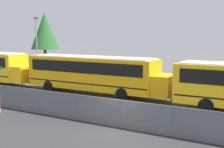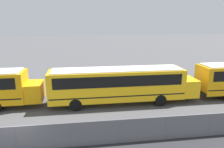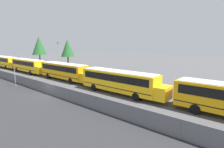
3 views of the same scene
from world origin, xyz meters
TOP-DOWN VIEW (x-y plane):
  - fence at (-0.00, -0.00)m, footprint 97.23×0.07m
  - school_bus_3 at (7.39, 6.63)m, footprint 13.66×2.58m

SIDE VIEW (x-z plane):
  - fence at x=0.00m, z-range 0.02..1.62m
  - school_bus_3 at x=7.39m, z-range 0.32..3.62m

